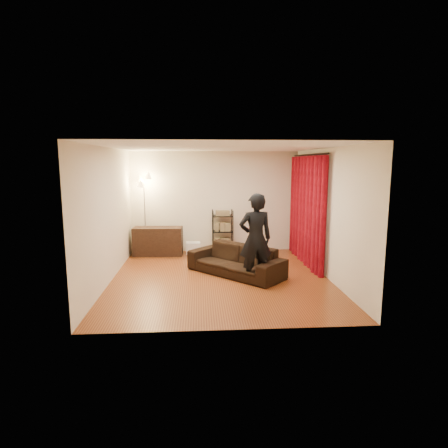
{
  "coord_description": "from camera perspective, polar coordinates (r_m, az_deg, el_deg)",
  "views": [
    {
      "loc": [
        -0.43,
        -7.59,
        2.4
      ],
      "look_at": [
        0.1,
        0.3,
        1.1
      ],
      "focal_mm": 30.0,
      "sensor_mm": 36.0,
      "label": 1
    }
  ],
  "objects": [
    {
      "name": "ceiling",
      "position": [
        7.61,
        -0.61,
        11.6
      ],
      "size": [
        5.0,
        5.0,
        0.0
      ],
      "primitive_type": "plane",
      "rotation": [
        3.14,
        0.0,
        0.0
      ],
      "color": "white",
      "rests_on": "ground"
    },
    {
      "name": "curtain",
      "position": [
        9.15,
        12.45,
        2.05
      ],
      "size": [
        0.22,
        2.65,
        2.55
      ],
      "primitive_type": null,
      "color": "maroon",
      "rests_on": "ground"
    },
    {
      "name": "wall_left",
      "position": [
        7.87,
        -17.18,
        1.26
      ],
      "size": [
        0.0,
        5.0,
        5.0
      ],
      "primitive_type": "plane",
      "rotation": [
        1.57,
        0.0,
        1.57
      ],
      "color": "beige",
      "rests_on": "ground"
    },
    {
      "name": "wall_front",
      "position": [
        5.21,
        0.95,
        -2.27
      ],
      "size": [
        5.0,
        0.0,
        5.0
      ],
      "primitive_type": "plane",
      "rotation": [
        -1.57,
        0.0,
        0.0
      ],
      "color": "beige",
      "rests_on": "ground"
    },
    {
      "name": "wall_back",
      "position": [
        10.15,
        -1.39,
        3.39
      ],
      "size": [
        5.0,
        0.0,
        5.0
      ],
      "primitive_type": "plane",
      "rotation": [
        1.57,
        0.0,
        0.0
      ],
      "color": "beige",
      "rests_on": "ground"
    },
    {
      "name": "wire_shelf",
      "position": [
        10.04,
        -0.22,
        -1.12
      ],
      "size": [
        0.58,
        0.45,
        1.16
      ],
      "primitive_type": null,
      "rotation": [
        0.0,
        0.0,
        -0.16
      ],
      "color": "black",
      "rests_on": "ground"
    },
    {
      "name": "person",
      "position": [
        7.45,
        4.81,
        -2.25
      ],
      "size": [
        0.7,
        0.5,
        1.81
      ],
      "primitive_type": "imported",
      "rotation": [
        0.0,
        0.0,
        3.25
      ],
      "color": "black",
      "rests_on": "ground"
    },
    {
      "name": "floor",
      "position": [
        7.97,
        -0.58,
        -8.19
      ],
      "size": [
        5.0,
        5.0,
        0.0
      ],
      "primitive_type": "plane",
      "color": "brown",
      "rests_on": "ground"
    },
    {
      "name": "wall_right",
      "position": [
        8.11,
        15.48,
        1.56
      ],
      "size": [
        0.0,
        5.0,
        5.0
      ],
      "primitive_type": "plane",
      "rotation": [
        1.57,
        0.0,
        -1.57
      ],
      "color": "beige",
      "rests_on": "ground"
    },
    {
      "name": "media_cabinet",
      "position": [
        9.94,
        -10.02,
        -2.6
      ],
      "size": [
        1.29,
        0.53,
        0.74
      ],
      "primitive_type": "cube",
      "rotation": [
        0.0,
        0.0,
        -0.05
      ],
      "color": "black",
      "rests_on": "ground"
    },
    {
      "name": "floor_lamp",
      "position": [
        9.96,
        -11.98,
        1.33
      ],
      "size": [
        0.41,
        0.41,
        2.1
      ],
      "primitive_type": null,
      "rotation": [
        0.0,
        0.0,
        0.09
      ],
      "color": "silver",
      "rests_on": "ground"
    },
    {
      "name": "storage_boxes",
      "position": [
        10.03,
        -4.7,
        -3.64
      ],
      "size": [
        0.38,
        0.3,
        0.31
      ],
      "primitive_type": null,
      "rotation": [
        0.0,
        0.0,
        -0.01
      ],
      "color": "silver",
      "rests_on": "ground"
    },
    {
      "name": "sofa",
      "position": [
        8.13,
        1.78,
        -5.54
      ],
      "size": [
        2.12,
        2.11,
        0.63
      ],
      "primitive_type": "imported",
      "rotation": [
        0.0,
        0.0,
        -0.78
      ],
      "color": "black",
      "rests_on": "ground"
    },
    {
      "name": "curtain_rod",
      "position": [
        9.09,
        12.86,
        10.24
      ],
      "size": [
        0.04,
        2.65,
        0.04
      ],
      "primitive_type": "cylinder",
      "rotation": [
        1.57,
        0.0,
        0.0
      ],
      "color": "black",
      "rests_on": "wall_right"
    }
  ]
}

